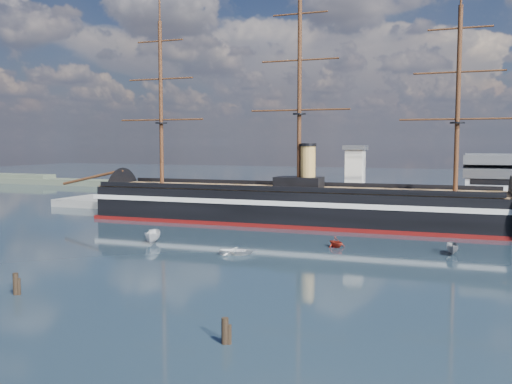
% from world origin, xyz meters
% --- Properties ---
extents(ground, '(600.00, 600.00, 0.00)m').
position_xyz_m(ground, '(0.00, 40.00, 0.00)').
color(ground, black).
rests_on(ground, ground).
extents(quay, '(180.00, 18.00, 2.00)m').
position_xyz_m(quay, '(10.00, 76.00, 0.00)').
color(quay, slate).
rests_on(quay, ground).
extents(quay_tower, '(5.00, 5.00, 15.00)m').
position_xyz_m(quay_tower, '(3.00, 73.00, 9.75)').
color(quay_tower, silver).
rests_on(quay_tower, ground).
extents(shoreline, '(120.00, 10.00, 4.00)m').
position_xyz_m(shoreline, '(-139.23, 135.00, 1.45)').
color(shoreline, '#3F4C38').
rests_on(shoreline, ground).
extents(warship, '(113.09, 18.60, 53.94)m').
position_xyz_m(warship, '(-10.29, 60.00, 4.04)').
color(warship, black).
rests_on(warship, ground).
extents(motorboat_a, '(7.59, 4.90, 2.85)m').
position_xyz_m(motorboat_a, '(-23.29, 27.61, 0.00)').
color(motorboat_a, silver).
rests_on(motorboat_a, ground).
extents(motorboat_b, '(2.27, 3.59, 1.56)m').
position_xyz_m(motorboat_b, '(-5.68, 23.83, 0.00)').
color(motorboat_b, white).
rests_on(motorboat_b, ground).
extents(motorboat_c, '(5.64, 2.43, 2.20)m').
position_xyz_m(motorboat_c, '(26.13, 36.40, 0.00)').
color(motorboat_c, slate).
rests_on(motorboat_c, ground).
extents(motorboat_d, '(5.42, 5.86, 2.05)m').
position_xyz_m(motorboat_d, '(7.49, 35.71, 0.00)').
color(motorboat_d, '#9F2517').
rests_on(motorboat_d, ground).
extents(piling_near_left, '(0.64, 0.64, 3.27)m').
position_xyz_m(piling_near_left, '(-20.18, -7.42, 0.00)').
color(piling_near_left, black).
rests_on(piling_near_left, ground).
extents(piling_near_mid, '(0.64, 0.64, 3.05)m').
position_xyz_m(piling_near_mid, '(9.24, -13.36, 0.00)').
color(piling_near_mid, black).
rests_on(piling_near_mid, ground).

